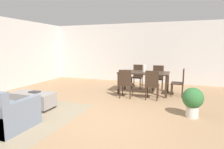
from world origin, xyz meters
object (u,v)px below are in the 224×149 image
at_px(dining_chair_near_right, 152,83).
at_px(dining_chair_far_right, 158,76).
at_px(dining_table, 144,74).
at_px(dining_chair_near_left, 126,82).
at_px(book_on_ottoman, 35,92).
at_px(ottoman_table, 33,99).
at_px(dining_chair_head_east, 180,81).
at_px(potted_plant, 193,100).
at_px(vase_centerpiece, 144,68).
at_px(dining_chair_far_left, 138,75).

distance_m(dining_chair_near_right, dining_chair_far_right, 1.59).
height_order(dining_table, dining_chair_near_left, dining_chair_near_left).
relative_size(dining_chair_near_left, book_on_ottoman, 3.54).
distance_m(ottoman_table, dining_chair_far_right, 4.53).
bearing_deg(dining_chair_head_east, potted_plant, -81.48).
bearing_deg(dining_chair_far_right, dining_table, -116.91).
relative_size(dining_chair_far_right, book_on_ottoman, 3.54).
bearing_deg(vase_centerpiece, ottoman_table, -132.65).
bearing_deg(ottoman_table, dining_chair_far_right, 50.37).
xyz_separation_m(dining_chair_far_left, dining_chair_far_right, (0.81, -0.06, 0.00)).
bearing_deg(dining_chair_far_right, ottoman_table, -129.63).
relative_size(ottoman_table, dining_chair_head_east, 1.25).
height_order(dining_chair_near_left, dining_chair_far_left, same).
height_order(dining_chair_near_right, dining_chair_head_east, same).
height_order(dining_chair_near_left, dining_chair_head_east, same).
distance_m(ottoman_table, book_on_ottoman, 0.21).
distance_m(dining_table, dining_chair_near_left, 0.96).
xyz_separation_m(dining_chair_near_left, dining_chair_far_left, (0.02, 1.71, 0.00)).
relative_size(dining_chair_far_right, potted_plant, 1.30).
bearing_deg(dining_chair_far_left, book_on_ottoman, -120.14).
height_order(dining_chair_far_right, dining_chair_head_east, same).
bearing_deg(vase_centerpiece, dining_chair_head_east, -0.95).
height_order(ottoman_table, dining_table, dining_table).
bearing_deg(dining_chair_near_left, dining_chair_head_east, 27.37).
bearing_deg(dining_chair_near_right, dining_table, 116.99).
distance_m(dining_chair_near_left, dining_chair_near_right, 0.83).
height_order(dining_table, book_on_ottoman, dining_table).
height_order(dining_table, dining_chair_far_left, dining_chair_far_left).
xyz_separation_m(ottoman_table, dining_chair_head_east, (3.69, 2.67, 0.28)).
bearing_deg(dining_table, ottoman_table, -132.72).
bearing_deg(vase_centerpiece, dining_chair_near_left, -116.16).
distance_m(ottoman_table, dining_chair_near_right, 3.46).
bearing_deg(ottoman_table, dining_chair_far_left, 59.62).
bearing_deg(dining_chair_near_left, book_on_ottoman, -138.34).
relative_size(dining_chair_head_east, book_on_ottoman, 3.54).
distance_m(dining_chair_far_right, dining_chair_head_east, 1.14).
bearing_deg(dining_chair_far_left, potted_plant, -55.97).
bearing_deg(dining_chair_far_left, dining_chair_head_east, -28.18).
bearing_deg(dining_chair_far_right, potted_plant, -68.26).
height_order(dining_chair_near_left, dining_chair_near_right, same).
xyz_separation_m(dining_chair_near_left, potted_plant, (1.93, -1.12, -0.11)).
bearing_deg(ottoman_table, potted_plant, 10.13).
distance_m(dining_chair_far_right, potted_plant, 2.98).
bearing_deg(book_on_ottoman, dining_chair_near_left, 41.66).
relative_size(dining_chair_head_east, potted_plant, 1.30).
bearing_deg(potted_plant, dining_table, 127.44).
relative_size(vase_centerpiece, potted_plant, 0.36).
bearing_deg(ottoman_table, book_on_ottoman, 40.72).
bearing_deg(dining_table, dining_chair_near_right, -63.01).
bearing_deg(dining_chair_far_left, dining_chair_far_right, -4.32).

